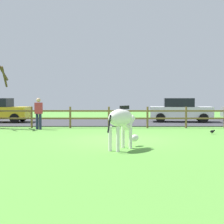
% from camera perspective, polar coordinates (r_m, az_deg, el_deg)
% --- Properties ---
extents(ground_plane, '(60.00, 60.00, 0.00)m').
position_cam_1_polar(ground_plane, '(13.42, 1.03, -4.68)').
color(ground_plane, '#549338').
extents(parking_asphalt, '(28.00, 7.40, 0.05)m').
position_cam_1_polar(parking_asphalt, '(22.67, 0.54, -1.65)').
color(parking_asphalt, '#38383D').
rests_on(parking_asphalt, ground_plane).
extents(paddock_fence, '(21.21, 0.11, 1.16)m').
position_cam_1_polar(paddock_fence, '(18.34, -0.71, -0.64)').
color(paddock_fence, brown).
rests_on(paddock_fence, ground_plane).
extents(zebra, '(1.24, 1.70, 1.41)m').
position_cam_1_polar(zebra, '(10.81, 1.53, -1.51)').
color(zebra, white).
rests_on(zebra, ground_plane).
extents(crow_on_grass, '(0.21, 0.10, 0.20)m').
position_cam_1_polar(crow_on_grass, '(15.97, 16.48, -3.17)').
color(crow_on_grass, black).
rests_on(crow_on_grass, ground_plane).
extents(parked_car_white, '(4.17, 2.24, 1.56)m').
position_cam_1_polar(parked_car_white, '(22.62, 11.32, 0.37)').
color(parked_car_white, white).
rests_on(parked_car_white, parking_asphalt).
extents(visitor_near_fence, '(0.40, 0.31, 1.64)m').
position_cam_1_polar(visitor_near_fence, '(17.86, -12.50, -0.01)').
color(visitor_near_fence, '#232847').
rests_on(visitor_near_fence, ground_plane).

